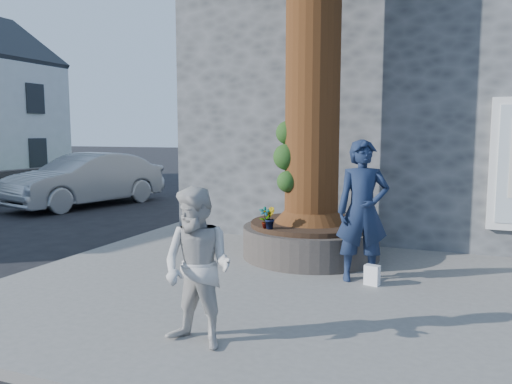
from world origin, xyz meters
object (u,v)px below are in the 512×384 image
at_px(car_silver, 86,180).
at_px(woman, 198,268).
at_px(man, 363,211).
at_px(planter, 311,239).

bearing_deg(car_silver, woman, -30.40).
xyz_separation_m(man, woman, (-1.08, -2.83, -0.21)).
xyz_separation_m(planter, car_silver, (-8.20, 3.94, 0.39)).
height_order(man, car_silver, man).
xyz_separation_m(planter, man, (1.05, -1.07, 0.71)).
bearing_deg(man, planter, 114.96).
bearing_deg(man, woman, -130.59).
bearing_deg(planter, man, -45.38).
relative_size(woman, car_silver, 0.32).
distance_m(planter, car_silver, 9.10).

